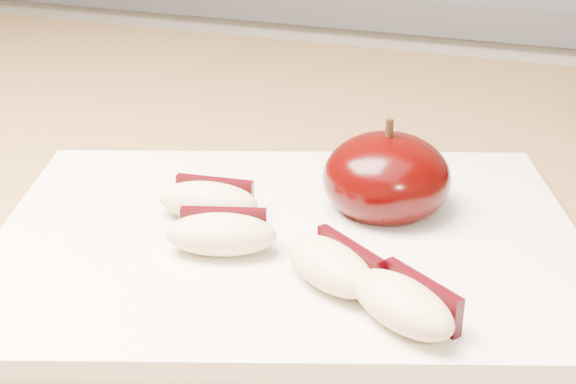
% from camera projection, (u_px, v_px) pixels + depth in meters
% --- Properties ---
extents(back_cabinet, '(2.40, 0.62, 0.94)m').
position_uv_depth(back_cabinet, '(444.00, 243.00, 1.36)').
color(back_cabinet, silver).
rests_on(back_cabinet, ground).
extents(cutting_board, '(0.39, 0.34, 0.01)m').
position_uv_depth(cutting_board, '(288.00, 242.00, 0.46)').
color(cutting_board, silver).
rests_on(cutting_board, island_counter).
extents(apple_half, '(0.09, 0.09, 0.06)m').
position_uv_depth(apple_half, '(386.00, 178.00, 0.48)').
color(apple_half, black).
rests_on(apple_half, cutting_board).
extents(apple_wedge_a, '(0.06, 0.04, 0.02)m').
position_uv_depth(apple_wedge_a, '(209.00, 200.00, 0.47)').
color(apple_wedge_a, beige).
rests_on(apple_wedge_a, cutting_board).
extents(apple_wedge_b, '(0.07, 0.05, 0.02)m').
position_uv_depth(apple_wedge_b, '(221.00, 233.00, 0.43)').
color(apple_wedge_b, beige).
rests_on(apple_wedge_b, cutting_board).
extents(apple_wedge_c, '(0.07, 0.06, 0.02)m').
position_uv_depth(apple_wedge_c, '(332.00, 265.00, 0.40)').
color(apple_wedge_c, beige).
rests_on(apple_wedge_c, cutting_board).
extents(apple_wedge_d, '(0.07, 0.06, 0.02)m').
position_uv_depth(apple_wedge_d, '(404.00, 303.00, 0.37)').
color(apple_wedge_d, beige).
rests_on(apple_wedge_d, cutting_board).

